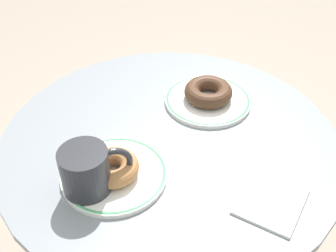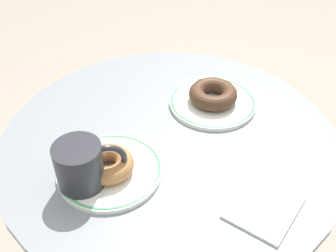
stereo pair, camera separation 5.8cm
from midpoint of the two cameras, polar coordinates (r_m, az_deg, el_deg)
name	(u,v)px [view 1 (the left image)]	position (r m, az deg, el deg)	size (l,w,h in m)	color
cafe_table	(169,206)	(1.06, -1.38, -11.13)	(0.74, 0.74, 0.76)	slate
plate_left	(114,174)	(0.81, -9.55, -6.70)	(0.21, 0.21, 0.01)	white
plate_right	(209,101)	(0.98, 4.13, 3.52)	(0.21, 0.21, 0.01)	white
donut_cinnamon	(113,167)	(0.79, -9.79, -5.79)	(0.10, 0.10, 0.04)	#A36B3D
donut_chocolate	(210,92)	(0.97, 4.19, 4.65)	(0.12, 0.12, 0.04)	#422819
paper_napkin	(271,200)	(0.78, 12.15, -10.20)	(0.13, 0.11, 0.01)	white
coffee_mug	(88,172)	(0.76, -13.29, -6.32)	(0.12, 0.10, 0.10)	#28282D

